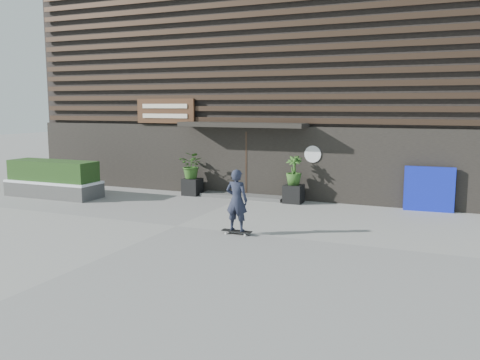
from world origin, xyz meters
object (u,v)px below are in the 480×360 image
at_px(planter_pot_right, 293,194).
at_px(raised_bed, 54,189).
at_px(planter_pot_left, 192,187).
at_px(blue_tarp, 429,189).
at_px(skateboarder, 237,201).

relative_size(planter_pot_right, raised_bed, 0.17).
xyz_separation_m(planter_pot_right, raised_bed, (-8.18, -2.20, -0.05)).
relative_size(planter_pot_left, raised_bed, 0.17).
xyz_separation_m(planter_pot_left, blue_tarp, (7.99, 0.30, 0.38)).
bearing_deg(planter_pot_left, blue_tarp, 2.15).
distance_m(planter_pot_left, planter_pot_right, 3.80).
xyz_separation_m(raised_bed, blue_tarp, (12.37, 2.50, 0.43)).
bearing_deg(blue_tarp, planter_pot_right, -179.24).
distance_m(planter_pot_left, skateboarder, 5.93).
distance_m(planter_pot_right, blue_tarp, 4.22).
relative_size(planter_pot_right, skateboarder, 0.36).
bearing_deg(skateboarder, raised_bed, 163.68).
distance_m(planter_pot_left, blue_tarp, 8.00).
bearing_deg(planter_pot_left, planter_pot_right, 0.00).
height_order(planter_pot_left, blue_tarp, blue_tarp).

